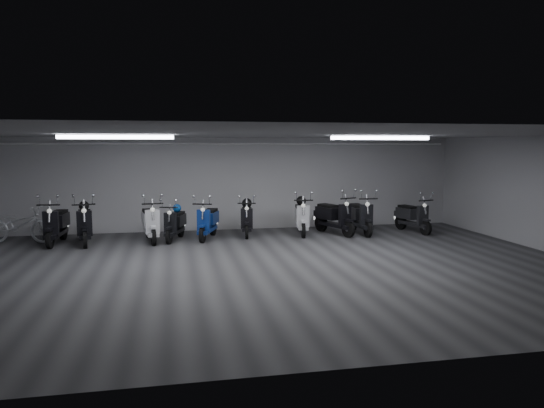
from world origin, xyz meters
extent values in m
cube|color=#353537|center=(0.00, 0.00, -0.01)|extent=(14.00, 10.00, 0.01)
cube|color=gray|center=(0.00, 0.00, 2.80)|extent=(14.00, 10.00, 0.01)
cube|color=#AAAAAC|center=(0.00, 5.00, 1.40)|extent=(14.00, 0.01, 2.80)
cube|color=#AAAAAC|center=(0.00, -5.00, 1.40)|extent=(14.00, 0.01, 2.80)
cube|color=white|center=(-3.00, 1.00, 2.74)|extent=(2.40, 0.18, 0.08)
cube|color=white|center=(3.00, 1.00, 2.74)|extent=(2.40, 0.18, 0.08)
cylinder|color=white|center=(0.00, 4.92, 2.62)|extent=(13.60, 0.05, 0.05)
imported|color=silver|center=(-5.85, 3.93, 0.60)|extent=(1.95, 1.07, 1.19)
sphere|color=black|center=(0.25, 4.06, 0.91)|extent=(0.29, 0.29, 0.29)
sphere|color=black|center=(-4.16, 3.65, 0.98)|extent=(0.26, 0.26, 0.26)
sphere|color=navy|center=(-1.74, 3.68, 0.86)|extent=(0.23, 0.23, 0.23)
sphere|color=black|center=(1.84, 3.94, 0.96)|extent=(0.28, 0.28, 0.28)
camera|label=1|loc=(-1.85, -10.25, 2.55)|focal=33.23mm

